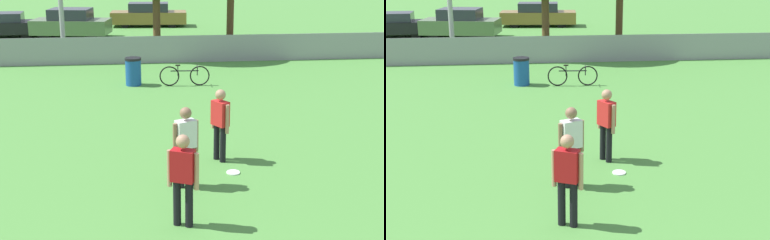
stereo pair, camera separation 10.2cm
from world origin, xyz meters
The scene contains 10 objects.
fence_backline centered at (0.00, 18.00, 0.55)m, with size 27.94×0.07×1.21m.
player_receiver_white centered at (1.34, 5.89, 0.91)m, with size 0.50×0.35×1.59m.
player_thrower_red centered at (1.14, 4.35, 0.91)m, with size 0.50×0.35×1.59m.
player_defender_red centered at (2.20, 7.14, 0.91)m, with size 0.38×0.47×1.59m.
frisbee_disc centered at (2.37, 6.42, 0.01)m, with size 0.28×0.28×0.03m.
bicycle_sideline centered at (2.12, 14.01, 0.35)m, with size 1.70×0.44×0.72m.
trash_bin centered at (0.41, 14.28, 0.47)m, with size 0.55×0.55×0.94m.
parked_car_dark centered at (-6.41, 25.89, 0.64)m, with size 4.20×1.90×1.29m.
parked_car_olive centered at (-2.78, 25.40, 0.73)m, with size 4.26×2.52×1.51m.
parked_car_tan centered at (1.45, 29.45, 0.68)m, with size 4.65×1.99×1.41m.
Camera 2 is at (0.51, -3.54, 4.32)m, focal length 50.00 mm.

